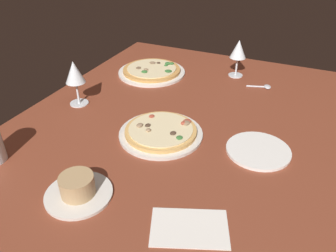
% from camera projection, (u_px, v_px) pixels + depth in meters
% --- Properties ---
extents(dining_table, '(1.50, 1.10, 0.04)m').
position_uv_depth(dining_table, '(175.00, 138.00, 1.09)').
color(dining_table, brown).
rests_on(dining_table, ground).
extents(pizza_main, '(0.27, 0.27, 0.03)m').
position_uv_depth(pizza_main, '(161.00, 132.00, 1.06)').
color(pizza_main, silver).
rests_on(pizza_main, dining_table).
extents(pizza_side, '(0.29, 0.29, 0.03)m').
position_uv_depth(pizza_side, '(152.00, 71.00, 1.48)').
color(pizza_side, silver).
rests_on(pizza_side, dining_table).
extents(ramekin_on_saucer, '(0.17, 0.17, 0.06)m').
position_uv_depth(ramekin_on_saucer, '(78.00, 189.00, 0.83)').
color(ramekin_on_saucer, silver).
rests_on(ramekin_on_saucer, dining_table).
extents(wine_glass_far, '(0.07, 0.07, 0.16)m').
position_uv_depth(wine_glass_far, '(238.00, 50.00, 1.40)').
color(wine_glass_far, silver).
rests_on(wine_glass_far, dining_table).
extents(wine_glass_near, '(0.07, 0.07, 0.17)m').
position_uv_depth(wine_glass_near, '(75.00, 74.00, 1.18)').
color(wine_glass_near, silver).
rests_on(wine_glass_near, dining_table).
extents(side_plate, '(0.19, 0.19, 0.01)m').
position_uv_depth(side_plate, '(258.00, 150.00, 0.99)').
color(side_plate, white).
rests_on(side_plate, dining_table).
extents(paper_menu, '(0.17, 0.20, 0.00)m').
position_uv_depth(paper_menu, '(189.00, 228.00, 0.75)').
color(paper_menu, white).
rests_on(paper_menu, dining_table).
extents(spoon, '(0.05, 0.10, 0.01)m').
position_uv_depth(spoon, '(265.00, 87.00, 1.36)').
color(spoon, silver).
rests_on(spoon, dining_table).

